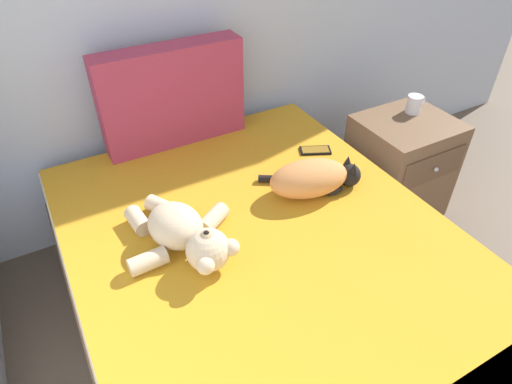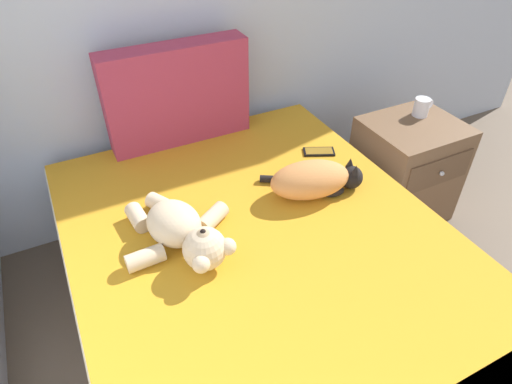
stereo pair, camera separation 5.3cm
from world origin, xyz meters
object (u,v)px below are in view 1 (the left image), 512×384
object	(u,v)px
bed	(274,297)
cat	(313,178)
teddy_bear	(185,234)
cell_phone	(315,150)
nightstand	(399,167)
patterned_cushion	(172,96)
mug	(415,104)

from	to	relation	value
bed	cat	distance (m)	0.52
bed	teddy_bear	size ratio (longest dim) A/B	3.83
cell_phone	nightstand	world-z (taller)	nightstand
bed	teddy_bear	bearing A→B (deg)	148.45
bed	patterned_cushion	bearing A→B (deg)	92.24
bed	nightstand	distance (m)	1.15
patterned_cushion	mug	world-z (taller)	patterned_cushion
bed	patterned_cushion	size ratio (longest dim) A/B	2.88
bed	mug	xyz separation A→B (m)	(1.15, 0.49, 0.36)
patterned_cushion	teddy_bear	xyz separation A→B (m)	(-0.25, -0.73, -0.17)
cat	teddy_bear	bearing A→B (deg)	-174.92
cat	mug	bearing A→B (deg)	17.77
cell_phone	nightstand	distance (m)	0.61
cat	mug	size ratio (longest dim) A/B	3.51
teddy_bear	cat	bearing A→B (deg)	5.08
patterned_cushion	bed	bearing A→B (deg)	-87.76
patterned_cushion	cell_phone	size ratio (longest dim) A/B	4.18
nightstand	mug	distance (m)	0.35
patterned_cushion	mug	distance (m)	1.26
bed	cell_phone	world-z (taller)	cell_phone
cell_phone	nightstand	xyz separation A→B (m)	(0.56, -0.05, -0.25)
bed	cell_phone	bearing A→B (deg)	43.15
bed	patterned_cushion	xyz separation A→B (m)	(-0.04, 0.90, 0.51)
nightstand	cat	bearing A→B (deg)	-165.20
patterned_cushion	cat	world-z (taller)	patterned_cushion
bed	mug	size ratio (longest dim) A/B	16.51
cat	teddy_bear	distance (m)	0.60
teddy_bear	cell_phone	distance (m)	0.85
patterned_cushion	nightstand	xyz separation A→B (m)	(1.10, -0.48, -0.49)
teddy_bear	cell_phone	world-z (taller)	teddy_bear
patterned_cushion	mug	size ratio (longest dim) A/B	5.73
nightstand	mug	size ratio (longest dim) A/B	4.80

